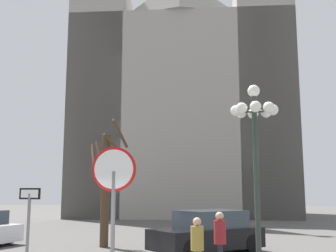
{
  "coord_description": "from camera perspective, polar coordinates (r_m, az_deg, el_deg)",
  "views": [
    {
      "loc": [
        2.76,
        -5.82,
        2.19
      ],
      "look_at": [
        -0.33,
        16.78,
        5.78
      ],
      "focal_mm": 44.55,
      "sensor_mm": 36.0,
      "label": 1
    }
  ],
  "objects": [
    {
      "name": "cathedral",
      "position": [
        39.4,
        2.06,
        4.07
      ],
      "size": [
        19.84,
        14.45,
        33.88
      ],
      "color": "gray",
      "rests_on": "ground"
    },
    {
      "name": "stop_sign",
      "position": [
        7.99,
        -7.47,
        -9.13
      ],
      "size": [
        0.85,
        0.1,
        3.03
      ],
      "color": "slate",
      "rests_on": "ground"
    },
    {
      "name": "one_way_arrow_sign",
      "position": [
        10.23,
        -18.58,
        -12.83
      ],
      "size": [
        0.56,
        0.14,
        2.27
      ],
      "color": "slate",
      "rests_on": "ground"
    },
    {
      "name": "street_lamp",
      "position": [
        12.62,
        11.83,
        -1.43
      ],
      "size": [
        1.42,
        1.42,
        5.37
      ],
      "color": "#2D3833",
      "rests_on": "ground"
    },
    {
      "name": "bare_tree",
      "position": [
        17.27,
        -8.57,
        -7.83
      ],
      "size": [
        1.57,
        1.34,
        5.05
      ],
      "color": "#473323",
      "rests_on": "ground"
    },
    {
      "name": "parked_car_near_black",
      "position": [
        15.78,
        5.45,
        -14.32
      ],
      "size": [
        4.32,
        4.14,
        1.5
      ],
      "color": "black",
      "rests_on": "ground"
    },
    {
      "name": "pedestrian_walking",
      "position": [
        10.54,
        4.02,
        -15.76
      ],
      "size": [
        0.32,
        0.32,
        1.56
      ],
      "color": "#33663F",
      "rests_on": "ground"
    },
    {
      "name": "pedestrian_standing",
      "position": [
        11.48,
        7.12,
        -14.84
      ],
      "size": [
        0.32,
        0.32,
        1.65
      ],
      "color": "black",
      "rests_on": "ground"
    }
  ]
}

